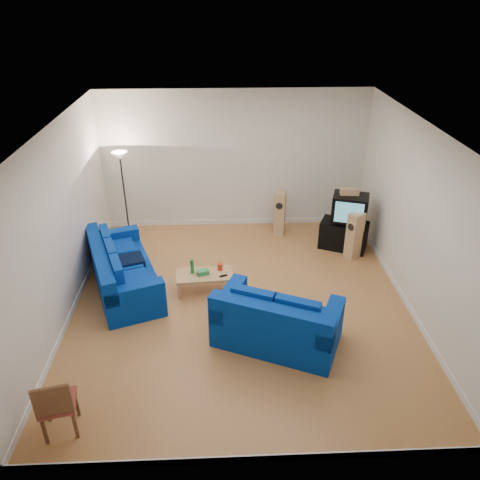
{
  "coord_description": "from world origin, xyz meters",
  "views": [
    {
      "loc": [
        -0.33,
        -6.93,
        5.12
      ],
      "look_at": [
        0.0,
        0.4,
        1.1
      ],
      "focal_mm": 35.0,
      "sensor_mm": 36.0,
      "label": 1
    }
  ],
  "objects_px": {
    "tv_stand": "(343,235)",
    "television": "(350,208)",
    "sofa_loveseat": "(276,325)",
    "coffee_table": "(205,276)",
    "sofa_three_seat": "(121,273)"
  },
  "relations": [
    {
      "from": "tv_stand",
      "to": "television",
      "type": "relative_size",
      "value": 1.16
    },
    {
      "from": "sofa_loveseat",
      "to": "coffee_table",
      "type": "bearing_deg",
      "value": 151.32
    },
    {
      "from": "television",
      "to": "sofa_loveseat",
      "type": "bearing_deg",
      "value": -103.82
    },
    {
      "from": "sofa_loveseat",
      "to": "tv_stand",
      "type": "distance_m",
      "value": 3.58
    },
    {
      "from": "sofa_loveseat",
      "to": "television",
      "type": "height_order",
      "value": "television"
    },
    {
      "from": "sofa_loveseat",
      "to": "television",
      "type": "xyz_separation_m",
      "value": [
        1.88,
        3.03,
        0.61
      ]
    },
    {
      "from": "television",
      "to": "tv_stand",
      "type": "bearing_deg",
      "value": 157.28
    },
    {
      "from": "sofa_three_seat",
      "to": "television",
      "type": "bearing_deg",
      "value": 86.26
    },
    {
      "from": "tv_stand",
      "to": "television",
      "type": "bearing_deg",
      "value": -16.46
    },
    {
      "from": "coffee_table",
      "to": "tv_stand",
      "type": "bearing_deg",
      "value": 27.29
    },
    {
      "from": "sofa_three_seat",
      "to": "coffee_table",
      "type": "height_order",
      "value": "sofa_three_seat"
    },
    {
      "from": "coffee_table",
      "to": "tv_stand",
      "type": "height_order",
      "value": "tv_stand"
    },
    {
      "from": "sofa_three_seat",
      "to": "tv_stand",
      "type": "bearing_deg",
      "value": 86.95
    },
    {
      "from": "coffee_table",
      "to": "television",
      "type": "bearing_deg",
      "value": 26.21
    },
    {
      "from": "coffee_table",
      "to": "sofa_three_seat",
      "type": "bearing_deg",
      "value": 174.5
    }
  ]
}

